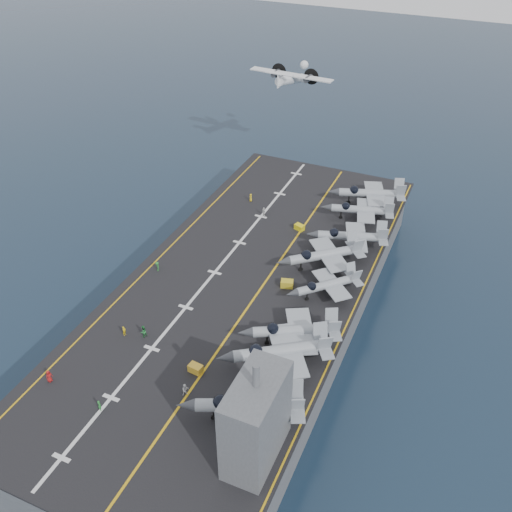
% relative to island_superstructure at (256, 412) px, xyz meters
% --- Properties ---
extents(ground, '(500.00, 500.00, 0.00)m').
position_rel_island_superstructure_xyz_m(ground, '(-15.00, 30.00, -17.90)').
color(ground, '#142135').
rests_on(ground, ground).
extents(hull, '(36.00, 90.00, 10.00)m').
position_rel_island_superstructure_xyz_m(hull, '(-15.00, 30.00, -12.90)').
color(hull, '#56595E').
rests_on(hull, ground).
extents(flight_deck, '(38.00, 92.00, 0.40)m').
position_rel_island_superstructure_xyz_m(flight_deck, '(-15.00, 30.00, -7.70)').
color(flight_deck, black).
rests_on(flight_deck, hull).
extents(foul_line, '(0.35, 90.00, 0.02)m').
position_rel_island_superstructure_xyz_m(foul_line, '(-12.00, 30.00, -7.48)').
color(foul_line, gold).
rests_on(foul_line, flight_deck).
extents(landing_centerline, '(0.50, 90.00, 0.02)m').
position_rel_island_superstructure_xyz_m(landing_centerline, '(-21.00, 30.00, -7.48)').
color(landing_centerline, silver).
rests_on(landing_centerline, flight_deck).
extents(deck_edge_port, '(0.25, 90.00, 0.02)m').
position_rel_island_superstructure_xyz_m(deck_edge_port, '(-32.00, 30.00, -7.48)').
color(deck_edge_port, gold).
rests_on(deck_edge_port, flight_deck).
extents(deck_edge_stbd, '(0.25, 90.00, 0.02)m').
position_rel_island_superstructure_xyz_m(deck_edge_stbd, '(3.50, 30.00, -7.48)').
color(deck_edge_stbd, gold).
rests_on(deck_edge_stbd, flight_deck).
extents(island_superstructure, '(5.00, 10.00, 15.00)m').
position_rel_island_superstructure_xyz_m(island_superstructure, '(0.00, 0.00, 0.00)').
color(island_superstructure, '#56595E').
rests_on(island_superstructure, flight_deck).
extents(fighter_jet_1, '(18.99, 16.25, 5.57)m').
position_rel_island_superstructure_xyz_m(fighter_jet_1, '(-2.87, 4.26, -4.72)').
color(fighter_jet_1, '#9CA3AD').
rests_on(fighter_jet_1, flight_deck).
extents(fighter_jet_2, '(19.37, 17.88, 5.60)m').
position_rel_island_superstructure_xyz_m(fighter_jet_2, '(-2.69, 14.71, -4.70)').
color(fighter_jet_2, gray).
rests_on(fighter_jet_2, flight_deck).
extents(fighter_jet_3, '(17.73, 15.61, 5.15)m').
position_rel_island_superstructure_xyz_m(fighter_jet_3, '(-2.39, 19.54, -4.92)').
color(fighter_jet_3, '#9199A2').
rests_on(fighter_jet_3, flight_deck).
extents(fighter_jet_4, '(15.15, 15.14, 4.46)m').
position_rel_island_superstructure_xyz_m(fighter_jet_4, '(-1.54, 32.01, -5.27)').
color(fighter_jet_4, gray).
rests_on(fighter_jet_4, flight_deck).
extents(fighter_jet_5, '(18.38, 17.79, 5.35)m').
position_rel_island_superstructure_xyz_m(fighter_jet_5, '(-4.42, 39.25, -4.83)').
color(fighter_jet_5, '#949DA4').
rests_on(fighter_jet_5, flight_deck).
extents(fighter_jet_6, '(16.94, 13.90, 5.06)m').
position_rel_island_superstructure_xyz_m(fighter_jet_6, '(-1.78, 46.87, -4.97)').
color(fighter_jet_6, '#959FA6').
rests_on(fighter_jet_6, flight_deck).
extents(fighter_jet_7, '(15.99, 12.75, 4.86)m').
position_rel_island_superstructure_xyz_m(fighter_jet_7, '(-2.63, 56.78, -5.07)').
color(fighter_jet_7, gray).
rests_on(fighter_jet_7, flight_deck).
extents(fighter_jet_8, '(18.02, 14.89, 5.37)m').
position_rel_island_superstructure_xyz_m(fighter_jet_8, '(-2.58, 63.50, -4.82)').
color(fighter_jet_8, '#949BA3').
rests_on(fighter_jet_8, flight_deck).
extents(tow_cart_a, '(2.05, 1.47, 1.15)m').
position_rel_island_superstructure_xyz_m(tow_cart_a, '(-12.99, 8.67, -6.92)').
color(tow_cart_a, gold).
rests_on(tow_cart_a, flight_deck).
extents(tow_cart_b, '(2.31, 1.83, 1.22)m').
position_rel_island_superstructure_xyz_m(tow_cart_b, '(-8.25, 31.41, -6.89)').
color(tow_cart_b, gold).
rests_on(tow_cart_b, flight_deck).
extents(tow_cart_c, '(2.08, 1.72, 1.07)m').
position_rel_island_superstructure_xyz_m(tow_cart_c, '(-12.41, 48.63, -6.96)').
color(tow_cart_c, yellow).
rests_on(tow_cart_c, flight_deck).
extents(crew_0, '(0.98, 1.27, 1.89)m').
position_rel_island_superstructure_xyz_m(crew_0, '(-30.33, -0.89, -6.55)').
color(crew_0, '#B21919').
rests_on(crew_0, flight_deck).
extents(crew_1, '(0.75, 1.04, 1.63)m').
position_rel_island_superstructure_xyz_m(crew_1, '(-26.22, 10.82, -6.68)').
color(crew_1, yellow).
rests_on(crew_1, flight_deck).
extents(crew_2, '(1.23, 1.44, 2.02)m').
position_rel_island_superstructure_xyz_m(crew_2, '(-23.43, 11.71, -6.49)').
color(crew_2, '#25883A').
rests_on(crew_2, flight_deck).
extents(crew_3, '(1.25, 1.24, 1.76)m').
position_rel_island_superstructure_xyz_m(crew_3, '(-30.26, 26.59, -6.62)').
color(crew_3, '#25812D').
rests_on(crew_3, flight_deck).
extents(crew_4, '(1.35, 1.28, 1.87)m').
position_rel_island_superstructure_xyz_m(crew_4, '(-20.64, 50.59, -6.56)').
color(crew_4, silver).
rests_on(crew_4, flight_deck).
extents(crew_5, '(0.98, 1.17, 1.66)m').
position_rel_island_superstructure_xyz_m(crew_5, '(-25.34, 54.79, -6.67)').
color(crew_5, yellow).
rests_on(crew_5, flight_deck).
extents(crew_6, '(1.22, 1.11, 1.70)m').
position_rel_island_superstructure_xyz_m(crew_6, '(-21.07, -2.20, -6.65)').
color(crew_6, '#268C33').
rests_on(crew_6, flight_deck).
extents(crew_7, '(1.34, 1.34, 1.89)m').
position_rel_island_superstructure_xyz_m(crew_7, '(-12.20, 4.49, -6.55)').
color(crew_7, white).
rests_on(crew_7, flight_deck).
extents(transport_plane, '(22.36, 16.13, 5.03)m').
position_rel_island_superstructure_xyz_m(transport_plane, '(-30.74, 90.66, 6.15)').
color(transport_plane, silver).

